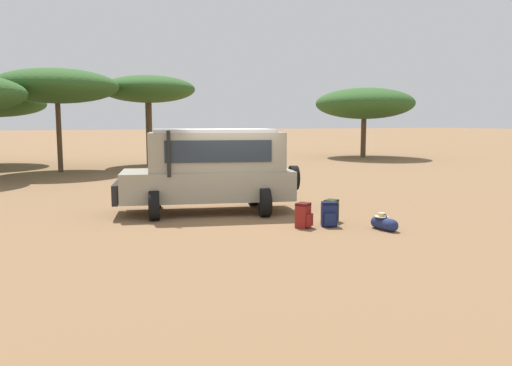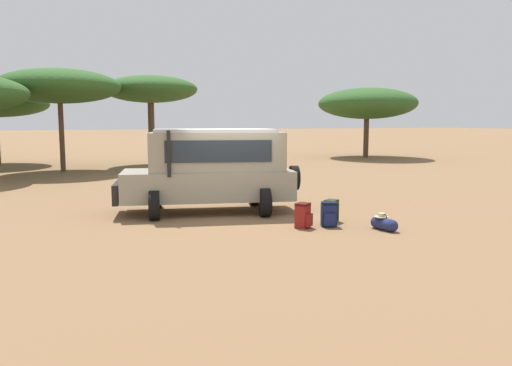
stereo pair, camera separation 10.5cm
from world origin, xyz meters
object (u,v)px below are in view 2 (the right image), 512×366
backpack_cluster_center (329,215)px  acacia_tree_far_right (150,90)px  backpack_near_rear_wheel (331,211)px  acacia_tree_right_mid (59,86)px  acacia_tree_distant_right (367,104)px  backpack_beside_front_wheel (303,216)px  duffel_bag_low_black_case (384,224)px  safari_vehicle (212,168)px

backpack_cluster_center → acacia_tree_far_right: bearing=91.7°
backpack_near_rear_wheel → acacia_tree_right_mid: bearing=109.7°
acacia_tree_right_mid → acacia_tree_distant_right: size_ratio=0.84×
backpack_cluster_center → acacia_tree_far_right: (-0.58, 19.85, 4.26)m
backpack_cluster_center → acacia_tree_distant_right: bearing=52.8°
backpack_cluster_center → backpack_near_rear_wheel: backpack_cluster_center is taller
backpack_near_rear_wheel → acacia_tree_right_mid: (-6.12, 17.11, 4.19)m
backpack_beside_front_wheel → backpack_cluster_center: size_ratio=1.00×
duffel_bag_low_black_case → backpack_beside_front_wheel: bearing=149.4°
acacia_tree_far_right → backpack_near_rear_wheel: bearing=-87.2°
backpack_beside_front_wheel → acacia_tree_right_mid: acacia_tree_right_mid is taller
backpack_beside_front_wheel → backpack_cluster_center: bearing=-10.6°
backpack_beside_front_wheel → backpack_cluster_center: same height
acacia_tree_right_mid → acacia_tree_far_right: 5.64m
safari_vehicle → acacia_tree_distant_right: 24.77m
acacia_tree_right_mid → acacia_tree_far_right: acacia_tree_far_right is taller
backpack_cluster_center → backpack_beside_front_wheel: bearing=169.4°
safari_vehicle → backpack_near_rear_wheel: bearing=-46.8°
backpack_beside_front_wheel → duffel_bag_low_black_case: 1.99m
backpack_near_rear_wheel → duffel_bag_low_black_case: bearing=-64.4°
backpack_beside_front_wheel → acacia_tree_distant_right: bearing=51.5°
backpack_beside_front_wheel → duffel_bag_low_black_case: (1.71, -1.01, -0.14)m
safari_vehicle → duffel_bag_low_black_case: 5.22m
backpack_near_rear_wheel → acacia_tree_far_right: (-0.94, 19.34, 4.27)m
safari_vehicle → acacia_tree_far_right: 17.10m
safari_vehicle → acacia_tree_distant_right: acacia_tree_distant_right is taller
acacia_tree_right_mid → acacia_tree_far_right: bearing=23.3°
backpack_near_rear_wheel → acacia_tree_far_right: acacia_tree_far_right is taller
safari_vehicle → acacia_tree_far_right: (1.52, 16.72, 3.27)m
safari_vehicle → acacia_tree_distant_right: size_ratio=0.72×
duffel_bag_low_black_case → acacia_tree_right_mid: bearing=110.1°
acacia_tree_distant_right → safari_vehicle: bearing=-135.5°
safari_vehicle → backpack_near_rear_wheel: 3.74m
backpack_cluster_center → backpack_near_rear_wheel: (0.36, 0.51, -0.02)m
backpack_beside_front_wheel → acacia_tree_far_right: bearing=89.7°
backpack_cluster_center → acacia_tree_right_mid: bearing=108.1°
backpack_cluster_center → duffel_bag_low_black_case: bearing=-40.6°
backpack_beside_front_wheel → backpack_near_rear_wheel: backpack_beside_front_wheel is taller
backpack_near_rear_wheel → acacia_tree_distant_right: acacia_tree_distant_right is taller
acacia_tree_distant_right → backpack_near_rear_wheel: bearing=-127.2°
backpack_near_rear_wheel → acacia_tree_right_mid: size_ratio=0.09×
acacia_tree_right_mid → acacia_tree_distant_right: (21.21, 2.77, -0.50)m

